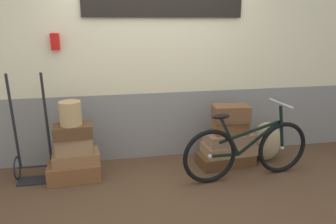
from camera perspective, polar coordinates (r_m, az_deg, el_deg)
ground at (r=3.97m, az=-0.82°, el=-12.64°), size 8.49×5.20×0.06m
station_building at (r=4.34m, az=-2.77°, el=10.47°), size 6.49×0.74×2.91m
suitcase_0 at (r=4.11m, az=-16.35°, el=-10.17°), size 0.64×0.37×0.21m
suitcase_1 at (r=4.09m, az=-16.14°, el=-7.73°), size 0.58×0.37×0.12m
suitcase_2 at (r=4.01m, az=-16.36°, el=-5.64°), size 0.43×0.26×0.21m
suitcase_3 at (r=3.93m, az=-16.66°, el=-3.29°), size 0.47×0.30×0.15m
suitcase_4 at (r=4.42m, az=10.21°, el=-8.25°), size 0.77×0.46×0.15m
suitcase_5 at (r=4.38m, az=10.77°, el=-6.41°), size 0.70×0.42×0.14m
suitcase_6 at (r=4.32m, az=10.87°, el=-4.62°), size 0.64×0.38×0.15m
suitcase_7 at (r=4.25m, az=11.09°, el=-2.66°), size 0.44×0.24×0.18m
suitcase_8 at (r=4.16m, az=11.17°, el=-0.25°), size 0.49×0.31×0.21m
wicker_basket at (r=3.88m, az=-17.07°, el=-0.22°), size 0.25×0.25×0.28m
luggage_trolley at (r=4.23m, az=-22.86°, el=-7.18°), size 0.45×0.36×1.31m
burlap_sack at (r=4.62m, az=17.13°, el=-5.03°), size 0.40×0.34×0.55m
bicycle at (r=4.02m, az=13.96°, el=-6.65°), size 1.66×0.46×0.93m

